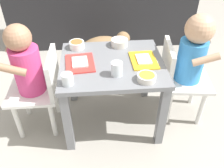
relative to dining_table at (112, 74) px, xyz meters
The scene contains 12 objects.
ground_plane 0.35m from the dining_table, ahead, with size 7.00×7.00×0.00m, color #9E998E.
dining_table is the anchor object (origin of this frame).
seated_child_left 0.45m from the dining_table, behind, with size 0.28×0.28×0.68m.
seated_child_right 0.46m from the dining_table, ahead, with size 0.31×0.31×0.69m.
dog 0.62m from the dining_table, 91.92° to the left, with size 0.44×0.28×0.30m.
food_tray_left 0.20m from the dining_table, behind, with size 0.17×0.21×0.02m.
food_tray_right 0.20m from the dining_table, ahead, with size 0.14×0.19×0.02m.
water_cup_left 0.31m from the dining_table, 142.44° to the right, with size 0.06×0.06×0.06m.
water_cup_right 0.17m from the dining_table, 83.46° to the right, with size 0.06×0.06×0.07m.
veggie_bowl_near 0.26m from the dining_table, 48.62° to the right, with size 0.10×0.10×0.03m.
veggie_bowl_far 0.22m from the dining_table, 71.52° to the left, with size 0.10×0.10×0.04m.
cereal_bowl_right_side 0.28m from the dining_table, 137.76° to the left, with size 0.09×0.09×0.04m.
Camera 1 is at (-0.09, -1.11, 1.15)m, focal length 38.40 mm.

